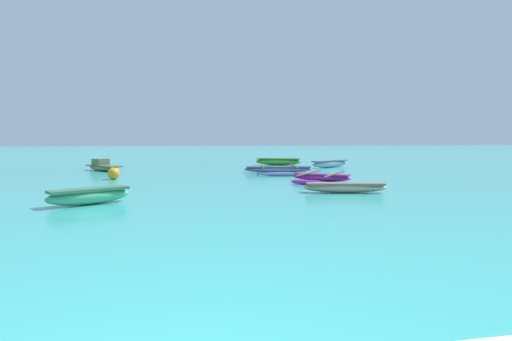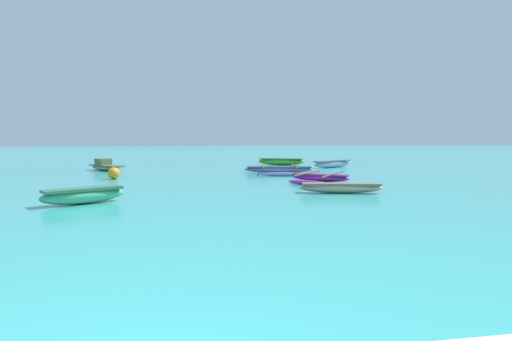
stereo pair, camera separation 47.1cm
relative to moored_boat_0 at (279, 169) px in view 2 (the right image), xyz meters
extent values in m
ellipsoid|color=#7979B6|center=(0.00, 0.00, -0.01)|extent=(3.91, 1.25, 0.36)
cube|color=#4F4F71|center=(0.00, 0.00, 0.12)|extent=(3.60, 1.17, 0.08)
cylinder|color=brown|center=(0.86, -0.16, 0.18)|extent=(0.84, 4.29, 0.07)
cylinder|color=brown|center=(-0.86, 0.16, 0.18)|extent=(0.84, 4.29, 0.07)
ellipsoid|color=#7979B6|center=(0.39, 2.14, -0.09)|extent=(2.18, 0.59, 0.20)
ellipsoid|color=#7979B6|center=(-0.39, -2.14, -0.09)|extent=(2.18, 0.59, 0.20)
ellipsoid|color=green|center=(1.61, 6.46, 0.06)|extent=(3.39, 1.88, 0.50)
cube|color=#346F29|center=(1.61, 6.46, 0.26)|extent=(3.13, 1.76, 0.08)
ellipsoid|color=#49AC79|center=(-7.92, -9.69, 0.04)|extent=(2.30, 1.73, 0.46)
cube|color=#346B4F|center=(-7.92, -9.69, 0.23)|extent=(2.13, 1.61, 0.08)
ellipsoid|color=#CBAA88|center=(0.23, -8.68, -0.02)|extent=(2.92, 1.13, 0.34)
cube|color=#7C6A57|center=(0.23, -8.68, 0.11)|extent=(2.69, 1.06, 0.08)
ellipsoid|color=#839F64|center=(-9.82, 3.19, -0.03)|extent=(2.56, 2.82, 0.33)
cube|color=#556444|center=(-9.82, 3.19, 0.10)|extent=(2.38, 2.61, 0.08)
cube|color=#556444|center=(-10.06, 3.48, 0.33)|extent=(1.08, 1.09, 0.37)
ellipsoid|color=#869CBA|center=(4.37, 3.41, 0.05)|extent=(3.28, 2.25, 0.48)
cube|color=slate|center=(4.37, 3.41, 0.24)|extent=(3.03, 2.08, 0.08)
ellipsoid|color=#BD24AA|center=(0.79, -4.83, -0.03)|extent=(2.47, 2.03, 0.32)
cube|color=#74206A|center=(0.79, -4.83, 0.09)|extent=(2.29, 1.89, 0.08)
cylinder|color=brown|center=(1.26, -5.17, 0.15)|extent=(2.05, 2.78, 0.07)
cylinder|color=brown|center=(0.31, -4.48, 0.15)|extent=(2.05, 2.78, 0.07)
ellipsoid|color=#BD24AA|center=(1.79, -3.46, -0.09)|extent=(1.44, 1.12, 0.20)
ellipsoid|color=#BD24AA|center=(-0.21, -6.19, -0.09)|extent=(1.44, 1.12, 0.20)
sphere|color=orange|center=(-8.42, -2.29, 0.08)|extent=(0.54, 0.54, 0.54)
camera|label=1|loc=(-5.35, -21.59, 1.63)|focal=28.00mm
camera|label=2|loc=(-4.89, -21.67, 1.63)|focal=28.00mm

